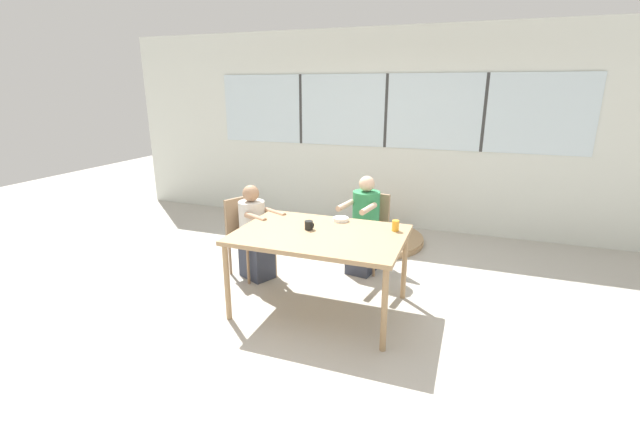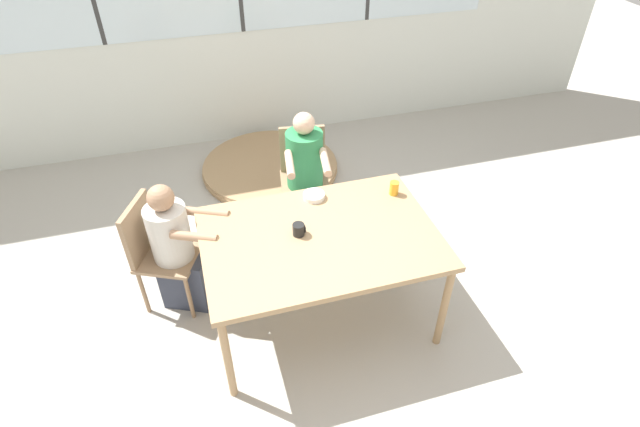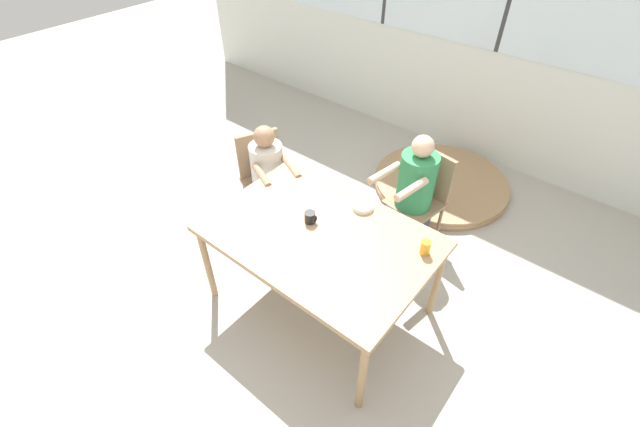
% 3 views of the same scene
% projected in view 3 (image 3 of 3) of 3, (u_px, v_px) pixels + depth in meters
% --- Properties ---
extents(ground_plane, '(16.00, 16.00, 0.00)m').
position_uv_depth(ground_plane, '(320.00, 302.00, 3.36)').
color(ground_plane, '#B2ADA3').
extents(wall_back_with_windows, '(8.40, 0.08, 2.80)m').
position_uv_depth(wall_back_with_windows, '(505.00, 24.00, 4.01)').
color(wall_back_with_windows, silver).
rests_on(wall_back_with_windows, ground_plane).
extents(dining_table, '(1.50, 1.04, 0.75)m').
position_uv_depth(dining_table, '(320.00, 240.00, 2.90)').
color(dining_table, tan).
rests_on(dining_table, ground_plane).
extents(chair_for_woman_green_shirt, '(0.46, 0.46, 0.85)m').
position_uv_depth(chair_for_woman_green_shirt, '(423.00, 191.00, 3.60)').
color(chair_for_woman_green_shirt, '#937556').
rests_on(chair_for_woman_green_shirt, ground_plane).
extents(chair_for_man_blue_shirt, '(0.53, 0.53, 0.85)m').
position_uv_depth(chair_for_man_blue_shirt, '(263.00, 171.00, 3.81)').
color(chair_for_man_blue_shirt, '#937556').
rests_on(chair_for_man_blue_shirt, ground_plane).
extents(person_woman_green_shirt, '(0.38, 0.59, 1.09)m').
position_uv_depth(person_woman_green_shirt, '(411.00, 201.00, 3.53)').
color(person_woman_green_shirt, '#333847').
rests_on(person_woman_green_shirt, ground_plane).
extents(person_man_blue_shirt, '(0.57, 0.47, 1.02)m').
position_uv_depth(person_man_blue_shirt, '(270.00, 185.00, 3.72)').
color(person_man_blue_shirt, '#333847').
rests_on(person_man_blue_shirt, ground_plane).
extents(coffee_mug, '(0.08, 0.08, 0.08)m').
position_uv_depth(coffee_mug, '(310.00, 217.00, 2.92)').
color(coffee_mug, black).
rests_on(coffee_mug, dining_table).
extents(juice_glass, '(0.06, 0.06, 0.10)m').
position_uv_depth(juice_glass, '(425.00, 247.00, 2.69)').
color(juice_glass, gold).
rests_on(juice_glass, dining_table).
extents(bowl_white_shallow, '(0.15, 0.15, 0.04)m').
position_uv_depth(bowl_white_shallow, '(363.00, 206.00, 3.04)').
color(bowl_white_shallow, white).
rests_on(bowl_white_shallow, dining_table).
extents(folded_table_stack, '(1.37, 1.37, 0.09)m').
position_uv_depth(folded_table_stack, '(441.00, 183.00, 4.43)').
color(folded_table_stack, tan).
rests_on(folded_table_stack, ground_plane).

